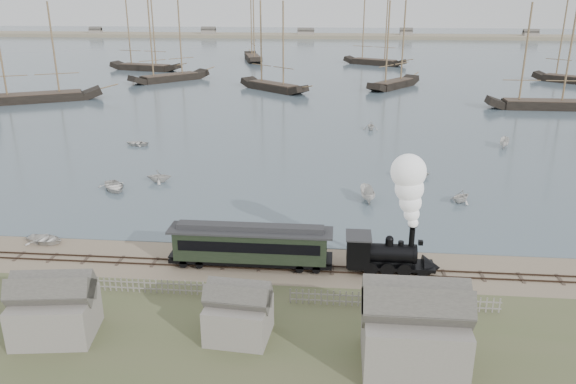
{
  "coord_description": "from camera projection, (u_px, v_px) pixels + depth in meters",
  "views": [
    {
      "loc": [
        8.16,
        -43.34,
        21.46
      ],
      "look_at": [
        3.5,
        6.9,
        3.5
      ],
      "focal_mm": 35.0,
      "sensor_mm": 36.0,
      "label": 1
    }
  ],
  "objects": [
    {
      "name": "shed_left",
      "position": [
        58.0,
        335.0,
        37.23
      ],
      "size": [
        5.0,
        4.0,
        4.1
      ],
      "primitive_type": null,
      "color": "gray",
      "rests_on": "ground"
    },
    {
      "name": "far_spit",
      "position": [
        326.0,
        38.0,
        283.08
      ],
      "size": [
        500.0,
        20.0,
        1.8
      ],
      "primitive_type": "cube",
      "color": "tan",
      "rests_on": "ground"
    },
    {
      "name": "schooner_0",
      "position": [
        30.0,
        52.0,
        113.58
      ],
      "size": [
        25.65,
        17.29,
        20.0
      ],
      "primitive_type": null,
      "rotation": [
        0.0,
        0.0,
        0.48
      ],
      "color": "black",
      "rests_on": "harbor_water"
    },
    {
      "name": "rowboat_5",
      "position": [
        504.0,
        143.0,
        82.23
      ],
      "size": [
        3.6,
        2.29,
        1.3
      ],
      "primitive_type": "imported",
      "rotation": [
        0.0,
        0.0,
        2.81
      ],
      "color": "silver",
      "rests_on": "harbor_water"
    },
    {
      "name": "schooner_6",
      "position": [
        142.0,
        35.0,
        160.72
      ],
      "size": [
        22.12,
        9.94,
        20.0
      ],
      "primitive_type": null,
      "rotation": [
        0.0,
        0.0,
        -0.24
      ],
      "color": "black",
      "rests_on": "harbor_water"
    },
    {
      "name": "schooner_8",
      "position": [
        376.0,
        32.0,
        173.16
      ],
      "size": [
        19.8,
        13.49,
        20.0
      ],
      "primitive_type": null,
      "rotation": [
        0.0,
        0.0,
        -0.49
      ],
      "color": "black",
      "rests_on": "harbor_water"
    },
    {
      "name": "rowboat_4",
      "position": [
        461.0,
        196.0,
        60.45
      ],
      "size": [
        3.51,
        3.53,
        1.41
      ],
      "primitive_type": "imported",
      "rotation": [
        0.0,
        0.0,
        5.44
      ],
      "color": "silver",
      "rests_on": "harbor_water"
    },
    {
      "name": "schooner_4",
      "position": [
        549.0,
        57.0,
        106.12
      ],
      "size": [
        20.97,
        5.0,
        20.0
      ],
      "primitive_type": null,
      "rotation": [
        0.0,
        0.0,
        -0.01
      ],
      "color": "black",
      "rests_on": "harbor_water"
    },
    {
      "name": "harbor_water",
      "position": [
        319.0,
        54.0,
        208.02
      ],
      "size": [
        600.0,
        336.0,
        0.06
      ],
      "primitive_type": "cube",
      "color": "#435360",
      "rests_on": "ground"
    },
    {
      "name": "locomotive",
      "position": [
        403.0,
        223.0,
        44.04
      ],
      "size": [
        7.64,
        2.85,
        9.53
      ],
      "color": "black",
      "rests_on": "ground"
    },
    {
      "name": "shed_right",
      "position": [
        411.0,
        365.0,
        34.29
      ],
      "size": [
        6.0,
        5.0,
        5.1
      ],
      "primitive_type": null,
      "color": "gray",
      "rests_on": "ground"
    },
    {
      "name": "shed_mid",
      "position": [
        239.0,
        336.0,
        37.13
      ],
      "size": [
        4.0,
        3.5,
        3.6
      ],
      "primitive_type": null,
      "color": "gray",
      "rests_on": "ground"
    },
    {
      "name": "schooner_7",
      "position": [
        252.0,
        30.0,
        183.63
      ],
      "size": [
        9.76,
        21.08,
        20.0
      ],
      "primitive_type": null,
      "rotation": [
        0.0,
        0.0,
        1.83
      ],
      "color": "black",
      "rests_on": "harbor_water"
    },
    {
      "name": "picket_fence_east",
      "position": [
        394.0,
        308.0,
        40.43
      ],
      "size": [
        15.0,
        0.1,
        1.2
      ],
      "primitive_type": null,
      "color": "gray",
      "rests_on": "ground"
    },
    {
      "name": "ground",
      "position": [
        240.0,
        255.0,
        48.56
      ],
      "size": [
        600.0,
        600.0,
        0.0
      ],
      "primitive_type": "plane",
      "color": "gray",
      "rests_on": "ground"
    },
    {
      "name": "schooner_2",
      "position": [
        273.0,
        46.0,
        126.64
      ],
      "size": [
        17.64,
        16.21,
        20.0
      ],
      "primitive_type": null,
      "rotation": [
        0.0,
        0.0,
        -0.72
      ],
      "color": "black",
      "rests_on": "harbor_water"
    },
    {
      "name": "rowboat_7",
      "position": [
        371.0,
        126.0,
        92.46
      ],
      "size": [
        2.89,
        2.53,
        1.46
      ],
      "primitive_type": "imported",
      "rotation": [
        0.0,
        0.0,
        6.23
      ],
      "color": "silver",
      "rests_on": "harbor_water"
    },
    {
      "name": "rowboat_2",
      "position": [
        367.0,
        194.0,
        60.96
      ],
      "size": [
        3.89,
        1.91,
        1.44
      ],
      "primitive_type": "imported",
      "rotation": [
        0.0,
        0.0,
        3.28
      ],
      "color": "silver",
      "rests_on": "harbor_water"
    },
    {
      "name": "beached_dinghy",
      "position": [
        45.0,
        239.0,
        50.87
      ],
      "size": [
        3.12,
        3.92,
        0.73
      ],
      "primitive_type": "imported",
      "rotation": [
        0.0,
        0.0,
        1.39
      ],
      "color": "silver",
      "rests_on": "ground"
    },
    {
      "name": "rowboat_1",
      "position": [
        159.0,
        176.0,
        66.91
      ],
      "size": [
        2.82,
        3.17,
        1.53
      ],
      "primitive_type": "imported",
      "rotation": [
        0.0,
        0.0,
        1.68
      ],
      "color": "silver",
      "rests_on": "harbor_water"
    },
    {
      "name": "rowboat_0",
      "position": [
        114.0,
        186.0,
        64.3
      ],
      "size": [
        5.28,
        4.98,
        0.89
      ],
      "primitive_type": "imported",
      "rotation": [
        0.0,
        0.0,
        0.61
      ],
      "color": "silver",
      "rests_on": "harbor_water"
    },
    {
      "name": "passenger_coach",
      "position": [
        251.0,
        244.0,
        45.88
      ],
      "size": [
        13.39,
        2.58,
        3.25
      ],
      "color": "black",
      "rests_on": "ground"
    },
    {
      "name": "schooner_1",
      "position": [
        167.0,
        41.0,
        140.59
      ],
      "size": [
        18.43,
        18.69,
        20.0
      ],
      "primitive_type": null,
      "rotation": [
        0.0,
        0.0,
        0.8
      ],
      "color": "black",
      "rests_on": "harbor_water"
    },
    {
      "name": "rail_track",
      "position": [
        236.0,
        265.0,
        46.67
      ],
      "size": [
        120.0,
        1.8,
        0.16
      ],
      "color": "#36271D",
      "rests_on": "ground"
    },
    {
      "name": "schooner_3",
      "position": [
        396.0,
        45.0,
        130.32
      ],
      "size": [
        14.16,
        17.74,
        20.0
      ],
      "primitive_type": null,
      "rotation": [
        0.0,
        0.0,
        0.96
      ],
      "color": "black",
      "rests_on": "harbor_water"
    },
    {
      "name": "rowboat_3",
      "position": [
        412.0,
        173.0,
        69.03
      ],
      "size": [
        3.55,
        4.64,
        0.89
      ],
      "primitive_type": "imported",
      "rotation": [
        0.0,
        0.0,
        1.46
      ],
      "color": "silver",
      "rests_on": "harbor_water"
    },
    {
      "name": "rowboat_6",
      "position": [
        137.0,
        143.0,
        83.19
      ],
      "size": [
        2.86,
        3.69,
        0.7
      ],
      "primitive_type": "imported",
      "rotation": [
        0.0,
        0.0,
        4.58
      ],
      "color": "silver",
      "rests_on": "harbor_water"
    },
    {
      "name": "picket_fence_west",
      "position": [
        140.0,
        292.0,
        42.56
      ],
      "size": [
        19.0,
        0.1,
        1.2
      ],
      "primitive_type": null,
      "color": "gray",
      "rests_on": "ground"
    }
  ]
}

